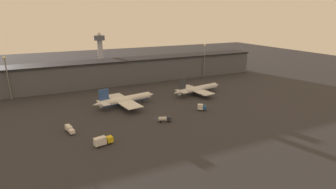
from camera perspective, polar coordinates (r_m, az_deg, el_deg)
ground at (r=137.88m, az=-1.72°, el=-5.08°), size 600.00×600.00×0.00m
terminal_building at (r=208.58m, az=-10.75°, el=4.96°), size 241.38×20.28×18.83m
airplane_0 at (r=156.41m, az=-9.32°, el=-1.17°), size 39.86×33.01×12.30m
airplane_1 at (r=178.30m, az=6.42°, el=1.15°), size 40.05×28.55×13.32m
service_vehicle_0 at (r=132.13m, az=-0.73°, el=-5.31°), size 6.61×3.72×2.76m
service_vehicle_1 at (r=148.57m, az=7.30°, el=-2.75°), size 5.22×4.63×3.62m
service_vehicle_2 at (r=128.90m, az=-20.63°, el=-7.03°), size 3.85×8.20×2.93m
service_vehicle_3 at (r=112.51m, az=-14.04°, el=-9.73°), size 8.11×4.02×3.87m
lamp_post_0 at (r=191.81m, az=-31.65°, el=4.07°), size 1.80×1.80×27.49m
lamp_post_1 at (r=227.03m, az=7.94°, el=8.17°), size 1.80×1.80×28.37m
control_tower at (r=235.59m, az=-14.53°, el=9.20°), size 9.00×9.00×37.88m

